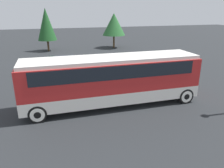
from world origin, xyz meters
name	(u,v)px	position (x,y,z in m)	size (l,w,h in m)	color
ground_plane	(112,105)	(0.00, 0.00, 0.00)	(120.00, 120.00, 0.00)	#26282B
tour_bus	(113,77)	(0.10, 0.00, 1.94)	(11.30, 2.61, 3.23)	silver
parked_car_near	(64,64)	(-2.44, 8.98, 0.76)	(4.50, 1.94, 1.53)	navy
parked_car_mid	(120,63)	(3.23, 8.31, 0.71)	(4.70, 1.91, 1.41)	silver
tree_left	(114,24)	(6.45, 21.16, 3.66)	(3.58, 3.58, 5.36)	brown
tree_center	(46,24)	(-3.76, 21.18, 3.85)	(2.70, 2.70, 6.12)	brown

